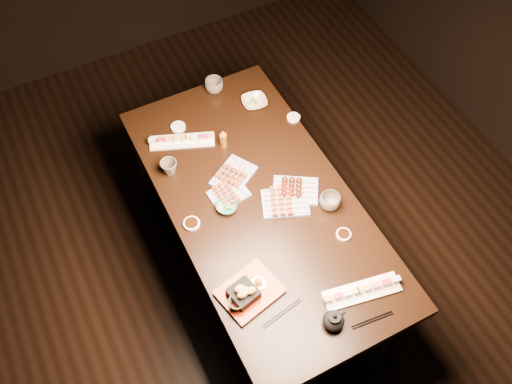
# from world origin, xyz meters

# --- Properties ---
(ground) EXTENTS (5.00, 5.00, 0.00)m
(ground) POSITION_xyz_m (0.00, 0.00, 0.00)
(ground) COLOR black
(ground) RESTS_ON ground
(dining_table) EXTENTS (1.07, 1.88, 0.75)m
(dining_table) POSITION_xyz_m (0.04, 0.24, 0.38)
(dining_table) COLOR black
(dining_table) RESTS_ON ground
(sushi_platter_near) EXTENTS (0.38, 0.17, 0.04)m
(sushi_platter_near) POSITION_xyz_m (0.22, -0.43, 0.77)
(sushi_platter_near) COLOR white
(sushi_platter_near) RESTS_ON dining_table
(sushi_platter_far) EXTENTS (0.37, 0.22, 0.04)m
(sushi_platter_far) POSITION_xyz_m (-0.17, 0.79, 0.77)
(sushi_platter_far) COLOR white
(sushi_platter_far) RESTS_ON dining_table
(yakitori_plate_center) EXTENTS (0.21, 0.16, 0.05)m
(yakitori_plate_center) POSITION_xyz_m (-0.09, 0.35, 0.77)
(yakitori_plate_center) COLOR #828EB6
(yakitori_plate_center) RESTS_ON dining_table
(yakitori_plate_right) EXTENTS (0.28, 0.25, 0.06)m
(yakitori_plate_right) POSITION_xyz_m (0.14, 0.17, 0.78)
(yakitori_plate_right) COLOR #828EB6
(yakitori_plate_right) RESTS_ON dining_table
(yakitori_plate_left) EXTENTS (0.28, 0.26, 0.06)m
(yakitori_plate_left) POSITION_xyz_m (-0.02, 0.44, 0.78)
(yakitori_plate_left) COLOR #828EB6
(yakitori_plate_left) RESTS_ON dining_table
(tsukune_plate) EXTENTS (0.29, 0.27, 0.06)m
(tsukune_plate) POSITION_xyz_m (0.23, 0.21, 0.78)
(tsukune_plate) COLOR #828EB6
(tsukune_plate) RESTS_ON dining_table
(edamame_bowl_green) EXTENTS (0.15, 0.15, 0.04)m
(edamame_bowl_green) POSITION_xyz_m (-0.13, 0.28, 0.77)
(edamame_bowl_green) COLOR #27785D
(edamame_bowl_green) RESTS_ON dining_table
(edamame_bowl_cream) EXTENTS (0.16, 0.16, 0.04)m
(edamame_bowl_cream) POSITION_xyz_m (0.32, 0.86, 0.77)
(edamame_bowl_cream) COLOR #C0B49D
(edamame_bowl_cream) RESTS_ON dining_table
(tempura_tray) EXTENTS (0.32, 0.28, 0.10)m
(tempura_tray) POSITION_xyz_m (-0.24, -0.19, 0.80)
(tempura_tray) COLOR black
(tempura_tray) RESTS_ON dining_table
(teacup_near_left) EXTENTS (0.10, 0.10, 0.07)m
(teacup_near_left) POSITION_xyz_m (-0.33, -0.23, 0.79)
(teacup_near_left) COLOR #524A3F
(teacup_near_left) RESTS_ON dining_table
(teacup_mid_right) EXTENTS (0.12, 0.12, 0.08)m
(teacup_mid_right) POSITION_xyz_m (0.34, 0.05, 0.79)
(teacup_mid_right) COLOR #524A3F
(teacup_mid_right) RESTS_ON dining_table
(teacup_far_left) EXTENTS (0.09, 0.09, 0.08)m
(teacup_far_left) POSITION_xyz_m (-0.31, 0.62, 0.79)
(teacup_far_left) COLOR #524A3F
(teacup_far_left) RESTS_ON dining_table
(teacup_far_right) EXTENTS (0.13, 0.13, 0.09)m
(teacup_far_right) POSITION_xyz_m (0.16, 1.06, 0.79)
(teacup_far_right) COLOR #524A3F
(teacup_far_right) RESTS_ON dining_table
(teapot) EXTENTS (0.13, 0.13, 0.10)m
(teapot) POSITION_xyz_m (0.02, -0.50, 0.80)
(teapot) COLOR black
(teapot) RESTS_ON dining_table
(condiment_bottle) EXTENTS (0.04, 0.04, 0.12)m
(condiment_bottle) POSITION_xyz_m (0.03, 0.66, 0.81)
(condiment_bottle) COLOR #68370D
(condiment_bottle) RESTS_ON dining_table
(sauce_dish_west) EXTENTS (0.09, 0.09, 0.01)m
(sauce_dish_west) POSITION_xyz_m (-0.33, 0.27, 0.76)
(sauce_dish_west) COLOR white
(sauce_dish_west) RESTS_ON dining_table
(sauce_dish_east) EXTENTS (0.09, 0.09, 0.01)m
(sauce_dish_east) POSITION_xyz_m (0.47, 0.66, 0.76)
(sauce_dish_east) COLOR white
(sauce_dish_east) RESTS_ON dining_table
(sauce_dish_se) EXTENTS (0.10, 0.10, 0.01)m
(sauce_dish_se) POSITION_xyz_m (0.31, -0.13, 0.76)
(sauce_dish_se) COLOR white
(sauce_dish_se) RESTS_ON dining_table
(sauce_dish_nw) EXTENTS (0.10, 0.10, 0.01)m
(sauce_dish_nw) POSITION_xyz_m (-0.15, 0.89, 0.76)
(sauce_dish_nw) COLOR white
(sauce_dish_nw) RESTS_ON dining_table
(chopsticks_near) EXTENTS (0.22, 0.06, 0.01)m
(chopsticks_near) POSITION_xyz_m (-0.15, -0.35, 0.75)
(chopsticks_near) COLOR black
(chopsticks_near) RESTS_ON dining_table
(chopsticks_se) EXTENTS (0.21, 0.04, 0.01)m
(chopsticks_se) POSITION_xyz_m (0.19, -0.56, 0.75)
(chopsticks_se) COLOR black
(chopsticks_se) RESTS_ON dining_table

